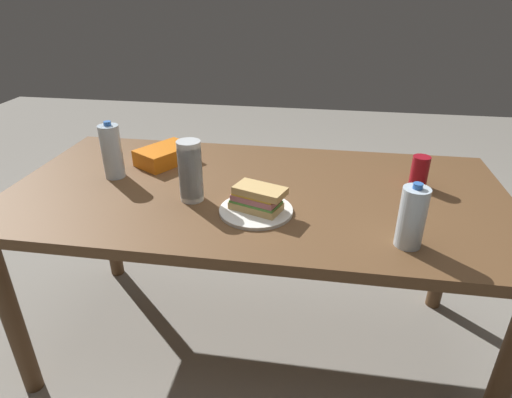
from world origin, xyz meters
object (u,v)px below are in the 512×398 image
Objects in this scene: water_bottle_tall at (412,217)px; water_bottle_spare at (112,151)px; sandwich at (257,198)px; soda_can_red at (420,172)px; dining_table at (256,209)px; paper_plate at (256,210)px; chip_bag at (165,155)px; plastic_cup_stack at (190,171)px.

water_bottle_spare is (-1.08, 0.33, 0.01)m from water_bottle_tall.
water_bottle_tall is at bearing -15.28° from sandwich.
sandwich is at bearing -152.56° from soda_can_red.
sandwich is at bearing 164.72° from water_bottle_tall.
soda_can_red is 0.53× the size of water_bottle_spare.
dining_table is 0.23m from sandwich.
dining_table is 7.42× the size of paper_plate.
paper_plate is 0.65m from water_bottle_spare.
chip_bag is 0.39m from plastic_cup_stack.
soda_can_red is 0.55× the size of plastic_cup_stack.
soda_can_red is 1.04m from chip_bag.
sandwich is 0.89× the size of chip_bag.
dining_table is at bearing 100.60° from sandwich.
dining_table is 8.19× the size of water_bottle_spare.
paper_plate is 0.59m from chip_bag.
sandwich is 0.49m from water_bottle_tall.
paper_plate is at bearing -80.73° from dining_table.
water_bottle_spare is (-0.58, 0.03, 0.19)m from dining_table.
sandwich is 1.67× the size of soda_can_red.
water_bottle_spare reaches higher than dining_table.
chip_bag is 1.04× the size of plastic_cup_stack.
dining_table is 9.18× the size of sandwich.
water_bottle_tall is 0.89× the size of water_bottle_spare.
plastic_cup_stack reaches higher than paper_plate.
dining_table is 0.20m from paper_plate.
sandwich is at bearing 6.82° from paper_plate.
plastic_cup_stack is (-0.25, 0.06, 0.06)m from sandwich.
chip_bag is at bearing 140.53° from paper_plate.
sandwich is 0.59m from chip_bag.
soda_can_red is (0.61, 0.12, 0.15)m from dining_table.
plastic_cup_stack is 0.39m from water_bottle_spare.
chip_bag is (-1.03, 0.08, -0.03)m from soda_can_red.
water_bottle_spare is at bearing 162.92° from water_bottle_tall.
dining_table is at bearing 148.95° from water_bottle_tall.
paper_plate is 0.05m from sandwich.
paper_plate is at bearing -13.56° from plastic_cup_stack.
paper_plate is (0.03, -0.18, 0.09)m from dining_table.
water_bottle_tall reaches higher than chip_bag.
sandwich reaches higher than paper_plate.
dining_table is 15.34× the size of soda_can_red.
water_bottle_tall is at bearing -15.10° from paper_plate.
water_bottle_spare is at bearing 170.09° from chip_bag.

